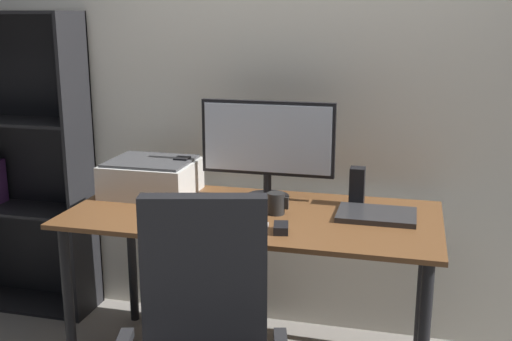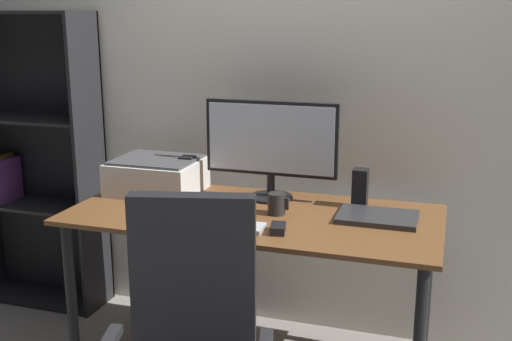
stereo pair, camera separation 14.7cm
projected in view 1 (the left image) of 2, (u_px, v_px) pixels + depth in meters
back_wall at (280, 69)px, 2.99m from camera, size 6.40×0.10×2.60m
desk at (253, 231)px, 2.64m from camera, size 1.56×0.73×0.74m
monitor at (267, 143)px, 2.77m from camera, size 0.61×0.20×0.44m
keyboard at (230, 226)px, 2.42m from camera, size 0.29×0.12×0.02m
mouse at (281, 228)px, 2.38m from camera, size 0.07×0.10×0.03m
coffee_mug at (276, 203)px, 2.59m from camera, size 0.09×0.07×0.09m
laptop at (377, 215)px, 2.56m from camera, size 0.32×0.23×0.02m
speaker_left at (183, 175)px, 2.90m from camera, size 0.06×0.07×0.17m
speaker_right at (357, 187)px, 2.70m from camera, size 0.06×0.07×0.17m
printer at (151, 177)px, 2.88m from camera, size 0.40×0.34×0.16m
bookshelf at (18, 167)px, 3.29m from camera, size 0.74×0.28×1.57m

